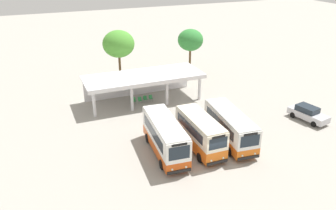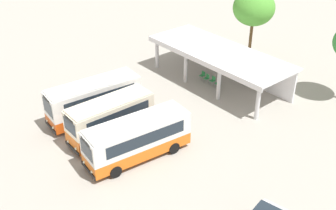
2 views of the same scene
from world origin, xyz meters
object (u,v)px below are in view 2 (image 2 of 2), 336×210
at_px(city_bus_second_in_row, 111,118).
at_px(waiting_chair_fourth_seat, 218,83).
at_px(city_bus_middle_cream, 137,137).
at_px(city_bus_nearest_orange, 94,99).
at_px(waiting_chair_end_by_column, 203,75).
at_px(waiting_chair_middle_seat, 213,80).
at_px(waiting_chair_second_from_end, 207,78).

distance_m(city_bus_second_in_row, waiting_chair_fourth_seat, 12.44).
height_order(city_bus_middle_cream, waiting_chair_fourth_seat, city_bus_middle_cream).
xyz_separation_m(city_bus_nearest_orange, waiting_chair_fourth_seat, (2.81, 11.83, -1.30)).
distance_m(city_bus_middle_cream, waiting_chair_end_by_column, 13.75).
bearing_deg(city_bus_nearest_orange, city_bus_middle_cream, -3.87).
relative_size(city_bus_nearest_orange, waiting_chair_middle_seat, 9.32).
bearing_deg(city_bus_middle_cream, city_bus_nearest_orange, 176.13).
distance_m(city_bus_middle_cream, waiting_chair_second_from_end, 13.35).
relative_size(city_bus_nearest_orange, waiting_chair_fourth_seat, 9.32).
bearing_deg(waiting_chair_fourth_seat, waiting_chair_end_by_column, 178.87).
bearing_deg(city_bus_second_in_row, waiting_chair_second_from_end, 99.03).
height_order(city_bus_middle_cream, waiting_chair_middle_seat, city_bus_middle_cream).
height_order(city_bus_second_in_row, waiting_chair_middle_seat, city_bus_second_in_row).
bearing_deg(waiting_chair_fourth_seat, city_bus_middle_cream, -72.70).
bearing_deg(waiting_chair_fourth_seat, waiting_chair_middle_seat, 178.36).
distance_m(waiting_chair_second_from_end, waiting_chair_fourth_seat, 1.45).
relative_size(city_bus_nearest_orange, waiting_chair_end_by_column, 9.32).
xyz_separation_m(city_bus_middle_cream, waiting_chair_fourth_seat, (-3.82, 12.28, -1.21)).
height_order(city_bus_nearest_orange, waiting_chair_middle_seat, city_bus_nearest_orange).
bearing_deg(city_bus_second_in_row, waiting_chair_fourth_seat, 92.35).
distance_m(city_bus_nearest_orange, city_bus_second_in_row, 3.36).
bearing_deg(waiting_chair_second_from_end, waiting_chair_middle_seat, 7.61).
bearing_deg(city_bus_middle_cream, city_bus_second_in_row, -178.55).
distance_m(city_bus_second_in_row, city_bus_middle_cream, 3.32).
bearing_deg(waiting_chair_fourth_seat, city_bus_second_in_row, -87.65).
xyz_separation_m(city_bus_middle_cream, waiting_chair_end_by_column, (-5.99, 12.32, -1.21)).
height_order(city_bus_second_in_row, city_bus_middle_cream, city_bus_second_in_row).
bearing_deg(waiting_chair_end_by_column, city_bus_second_in_row, -77.84).
height_order(waiting_chair_second_from_end, waiting_chair_fourth_seat, same).
relative_size(waiting_chair_end_by_column, waiting_chair_fourth_seat, 1.00).
bearing_deg(waiting_chair_end_by_column, waiting_chair_second_from_end, -9.34).
relative_size(city_bus_second_in_row, waiting_chair_second_from_end, 8.03).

